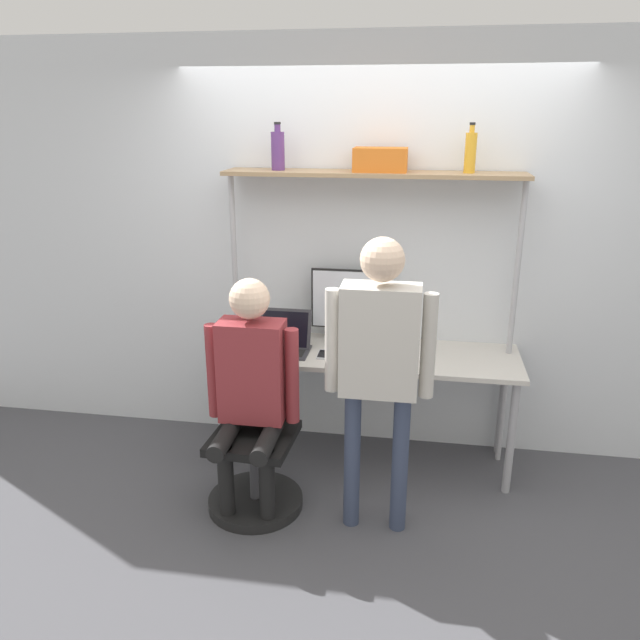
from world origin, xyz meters
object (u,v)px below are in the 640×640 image
object	(u,v)px
person_seated	(251,380)
bottle_purple	(278,150)
office_chair	(257,460)
monitor	(348,303)
storage_box	(380,160)
cell_phone	(323,354)
person_standing	(379,352)
bottle_amber	(470,152)
laptop	(284,340)

from	to	relation	value
person_seated	bottle_purple	bearing A→B (deg)	90.09
office_chair	person_seated	world-z (taller)	person_seated
monitor	bottle_purple	bearing A→B (deg)	-175.08
bottle_purple	storage_box	distance (m)	0.63
cell_phone	bottle_purple	size ratio (longest dim) A/B	0.53
office_chair	person_seated	size ratio (longest dim) A/B	0.67
person_standing	bottle_amber	bearing A→B (deg)	62.51
monitor	office_chair	xyz separation A→B (m)	(-0.44, -0.77, -0.75)
person_seated	bottle_purple	size ratio (longest dim) A/B	4.90
cell_phone	office_chair	world-z (taller)	office_chair
monitor	person_seated	size ratio (longest dim) A/B	0.35
laptop	person_seated	world-z (taller)	person_seated
bottle_purple	person_seated	bearing A→B (deg)	-89.91
cell_phone	bottle_amber	distance (m)	1.50
monitor	person_seated	world-z (taller)	person_seated
cell_phone	bottle_purple	bearing A→B (deg)	143.65
person_standing	bottle_amber	xyz separation A→B (m)	(0.44, 0.84, 0.95)
person_standing	office_chair	bearing A→B (deg)	171.37
cell_phone	bottle_purple	distance (m)	1.29
laptop	cell_phone	distance (m)	0.28
bottle_purple	storage_box	world-z (taller)	bottle_purple
cell_phone	person_standing	bearing A→B (deg)	-57.13
person_seated	person_standing	world-z (taller)	person_standing
bottle_purple	bottle_amber	world-z (taller)	bottle_amber
cell_phone	office_chair	xyz separation A→B (m)	(-0.32, -0.50, -0.49)
bottle_amber	bottle_purple	bearing A→B (deg)	180.00
office_chair	monitor	bearing A→B (deg)	60.56
bottle_purple	storage_box	size ratio (longest dim) A/B	0.89
person_standing	storage_box	size ratio (longest dim) A/B	5.20
office_chair	person_seated	xyz separation A→B (m)	(-0.00, -0.05, 0.54)
cell_phone	person_seated	size ratio (longest dim) A/B	0.11
bottle_purple	bottle_amber	distance (m)	1.15
cell_phone	person_standing	world-z (taller)	person_standing
monitor	laptop	distance (m)	0.49
cell_phone	bottle_amber	bearing A→B (deg)	15.88
cell_phone	bottle_purple	world-z (taller)	bottle_purple
person_standing	storage_box	distance (m)	1.24
monitor	office_chair	distance (m)	1.16
bottle_purple	bottle_amber	size ratio (longest dim) A/B	1.00
bottle_purple	cell_phone	bearing A→B (deg)	-36.35
laptop	storage_box	distance (m)	1.27
bottle_amber	storage_box	xyz separation A→B (m)	(-0.52, -0.00, -0.05)
storage_box	monitor	bearing A→B (deg)	168.63
laptop	office_chair	distance (m)	0.79
office_chair	bottle_amber	distance (m)	2.20
laptop	person_standing	size ratio (longest dim) A/B	0.21
cell_phone	storage_box	world-z (taller)	storage_box
laptop	storage_box	size ratio (longest dim) A/B	1.07
laptop	cell_phone	xyz separation A→B (m)	(0.27, -0.05, -0.06)
laptop	storage_box	world-z (taller)	storage_box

